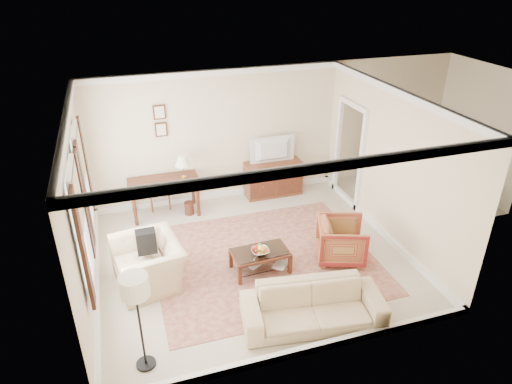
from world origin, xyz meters
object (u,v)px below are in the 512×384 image
sideboard (273,178)px  tv (274,143)px  coffee_table (260,256)px  sofa (313,301)px  writing_desk (164,185)px  striped_armchair (342,239)px  club_armchair (148,257)px

sideboard → tv: 0.89m
coffee_table → sofa: bearing=-76.7°
writing_desk → striped_armchair: striped_armchair is taller
tv → club_armchair: bearing=38.3°
coffee_table → sofa: 1.50m
club_armchair → sofa: bearing=42.9°
coffee_table → striped_armchair: striped_armchair is taller
writing_desk → coffee_table: 2.84m
sofa → club_armchair: bearing=150.5°
writing_desk → club_armchair: bearing=-104.3°
club_armchair → sofa: club_armchair is taller
writing_desk → sofa: 4.29m
sideboard → striped_armchair: size_ratio=1.51×
tv → sofa: bearing=78.3°
sideboard → tv: (0.00, -0.02, 0.89)m
writing_desk → striped_armchair: (2.80, -2.60, -0.26)m
club_armchair → striped_armchair: bearing=74.7°
sideboard → coffee_table: sideboard is taller
coffee_table → sofa: size_ratio=0.48×
club_armchair → sofa: size_ratio=0.57×
tv → sofa: size_ratio=0.47×
writing_desk → sofa: bearing=-67.5°
tv → sofa: 4.30m
tv → club_armchair: 3.98m
striped_armchair → club_armchair: 3.39m
writing_desk → sofa: (1.64, -3.96, -0.28)m
tv → striped_armchair: 2.91m
writing_desk → club_armchair: club_armchair is taller
coffee_table → tv: bearing=65.9°
coffee_table → sofa: sofa is taller
club_armchair → writing_desk: bearing=156.4°
coffee_table → writing_desk: bearing=117.3°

